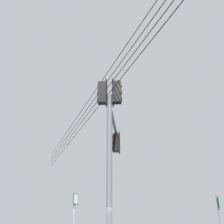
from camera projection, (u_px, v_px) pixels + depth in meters
signal_mast_assembly at (112, 139)px, 10.49m from camera, size 6.27×1.65×7.24m
overhead_wire_span at (100, 94)px, 11.39m from camera, size 25.38×7.24×1.57m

